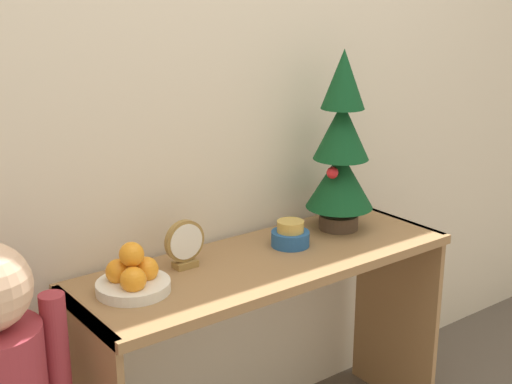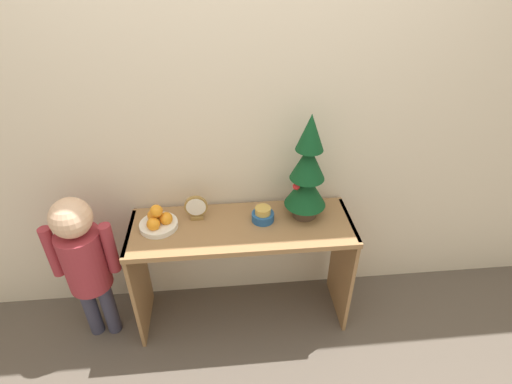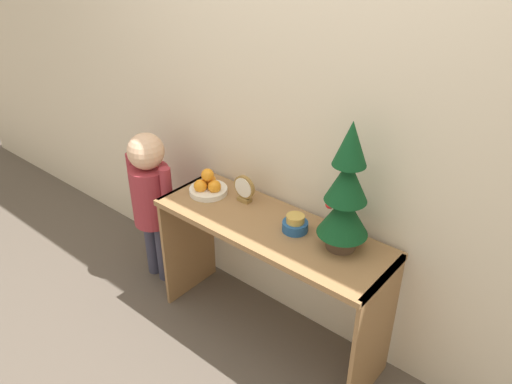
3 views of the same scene
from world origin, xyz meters
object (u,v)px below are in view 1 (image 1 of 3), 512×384
singing_bowl (290,235)px  desk_clock (185,244)px  fruit_bowl (133,277)px  mini_tree (341,148)px

singing_bowl → desk_clock: (-0.36, 0.05, 0.04)m
fruit_bowl → desk_clock: 0.21m
mini_tree → desk_clock: size_ratio=4.14×
mini_tree → fruit_bowl: mini_tree is taller
desk_clock → fruit_bowl: bearing=-163.8°
mini_tree → singing_bowl: (-0.23, -0.03, -0.25)m
fruit_bowl → desk_clock: desk_clock is taller
fruit_bowl → mini_tree: bearing=2.5°
desk_clock → singing_bowl: bearing=-7.9°
mini_tree → desk_clock: bearing=177.6°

